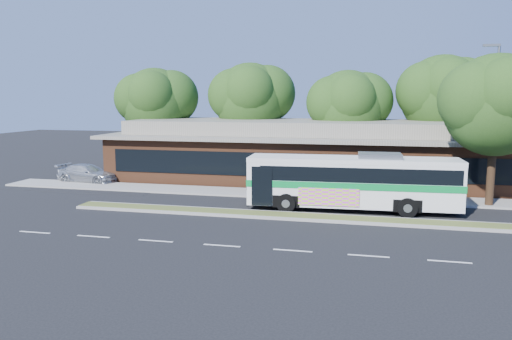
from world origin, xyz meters
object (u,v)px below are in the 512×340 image
(sedan, at_px, (88,173))
(sidewalk_tree, at_px, (503,103))
(transit_bus, at_px, (353,179))
(lamp_post, at_px, (494,120))

(sedan, distance_m, sidewalk_tree, 27.71)
(transit_bus, distance_m, sidewalk_tree, 9.35)
(sedan, relative_size, sidewalk_tree, 0.54)
(transit_bus, bearing_deg, sidewalk_tree, 16.92)
(transit_bus, height_order, sedan, transit_bus)
(transit_bus, relative_size, sedan, 2.50)
(lamp_post, height_order, sidewalk_tree, lamp_post)
(sedan, bearing_deg, sidewalk_tree, -88.42)
(lamp_post, height_order, transit_bus, lamp_post)
(transit_bus, xyz_separation_m, sedan, (-19.23, 4.82, -1.11))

